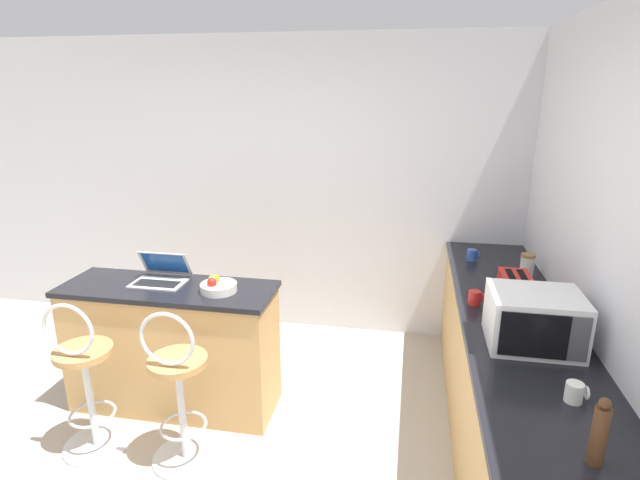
% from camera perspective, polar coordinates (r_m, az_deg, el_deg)
% --- Properties ---
extents(wall_back, '(12.00, 0.06, 2.60)m').
position_cam_1_polar(wall_back, '(4.46, -3.27, 5.82)').
color(wall_back, silver).
rests_on(wall_back, ground_plane).
extents(breakfast_bar, '(1.44, 0.50, 0.90)m').
position_cam_1_polar(breakfast_bar, '(3.66, -16.47, -11.61)').
color(breakfast_bar, tan).
rests_on(breakfast_bar, ground_plane).
extents(counter_right, '(0.64, 2.79, 0.90)m').
position_cam_1_polar(counter_right, '(3.37, 20.58, -14.68)').
color(counter_right, tan).
rests_on(counter_right, ground_plane).
extents(bar_stool_near, '(0.40, 0.40, 1.02)m').
position_cam_1_polar(bar_stool_near, '(3.41, -25.24, -14.36)').
color(bar_stool_near, silver).
rests_on(bar_stool_near, ground_plane).
extents(bar_stool_far, '(0.40, 0.40, 1.02)m').
position_cam_1_polar(bar_stool_far, '(3.12, -15.83, -16.33)').
color(bar_stool_far, silver).
rests_on(bar_stool_far, ground_plane).
extents(laptop, '(0.35, 0.28, 0.20)m').
position_cam_1_polar(laptop, '(3.56, -17.69, -3.76)').
color(laptop, '#B7BABF').
rests_on(laptop, breakfast_bar).
extents(microwave, '(0.45, 0.37, 0.28)m').
position_cam_1_polar(microwave, '(2.77, 23.28, -8.35)').
color(microwave, white).
rests_on(microwave, counter_right).
extents(toaster, '(0.19, 0.26, 0.17)m').
position_cam_1_polar(toaster, '(3.31, 21.36, -5.06)').
color(toaster, red).
rests_on(toaster, counter_right).
extents(pepper_mill, '(0.06, 0.06, 0.26)m').
position_cam_1_polar(pepper_mill, '(2.07, 29.30, -18.69)').
color(pepper_mill, '#4C2D19').
rests_on(pepper_mill, counter_right).
extents(mug_white, '(0.09, 0.07, 0.09)m').
position_cam_1_polar(mug_white, '(2.42, 27.13, -15.24)').
color(mug_white, white).
rests_on(mug_white, counter_right).
extents(mug_blue, '(0.09, 0.07, 0.09)m').
position_cam_1_polar(mug_blue, '(3.97, 17.00, -1.65)').
color(mug_blue, '#2D51AD').
rests_on(mug_blue, counter_right).
extents(fruit_bowl, '(0.23, 0.23, 0.10)m').
position_cam_1_polar(fruit_bowl, '(3.30, -11.62, -5.19)').
color(fruit_bowl, silver).
rests_on(fruit_bowl, breakfast_bar).
extents(mug_red, '(0.09, 0.07, 0.09)m').
position_cam_1_polar(mug_red, '(3.19, 17.31, -6.31)').
color(mug_red, red).
rests_on(mug_red, counter_right).
extents(storage_jar, '(0.10, 0.10, 0.16)m').
position_cam_1_polar(storage_jar, '(3.76, 22.59, -2.66)').
color(storage_jar, silver).
rests_on(storage_jar, counter_right).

